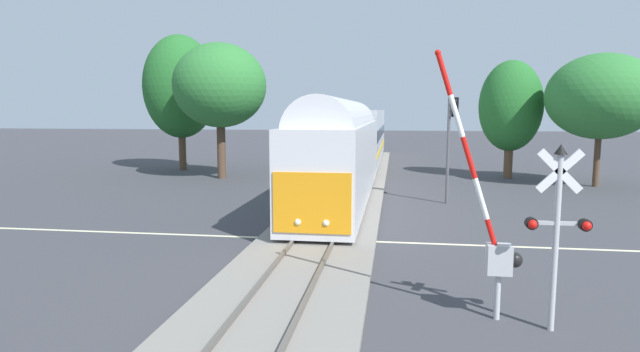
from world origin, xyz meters
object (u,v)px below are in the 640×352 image
at_px(crossing_gate_near, 494,236).
at_px(pine_left_background, 180,87).
at_px(commuter_train, 356,140).
at_px(crossing_signal_mast, 557,219).
at_px(oak_behind_train, 220,86).
at_px(maple_right_background, 601,97).
at_px(oak_far_right, 511,106).
at_px(traffic_signal_far_side, 451,129).

distance_m(crossing_gate_near, pine_left_background, 35.05).
distance_m(commuter_train, crossing_gate_near, 25.84).
bearing_deg(pine_left_background, crossing_signal_mast, -54.13).
xyz_separation_m(oak_behind_train, maple_right_background, (25.27, -0.53, -0.87)).
bearing_deg(commuter_train, maple_right_background, -7.84).
distance_m(commuter_train, oak_far_right, 11.31).
bearing_deg(oak_far_right, crossing_signal_mast, -99.60).
xyz_separation_m(commuter_train, maple_right_background, (15.67, -2.16, 2.97)).
bearing_deg(traffic_signal_far_side, maple_right_background, 37.54).
bearing_deg(oak_far_right, maple_right_background, -37.61).
height_order(crossing_gate_near, maple_right_background, maple_right_background).
bearing_deg(traffic_signal_far_side, commuter_train, 120.08).
bearing_deg(traffic_signal_far_side, pine_left_background, 147.33).
bearing_deg(crossing_signal_mast, crossing_gate_near, 157.77).
relative_size(crossing_gate_near, oak_far_right, 0.74).
height_order(crossing_signal_mast, oak_far_right, oak_far_right).
distance_m(crossing_gate_near, oak_behind_train, 28.27).
bearing_deg(oak_behind_train, crossing_signal_mast, -56.59).
distance_m(commuter_train, pine_left_background, 15.53).
distance_m(crossing_signal_mast, pine_left_background, 36.08).
bearing_deg(commuter_train, oak_far_right, 7.63).
distance_m(traffic_signal_far_side, maple_right_background, 12.72).
bearing_deg(maple_right_background, traffic_signal_far_side, -142.46).
bearing_deg(oak_behind_train, maple_right_background, -1.19).
height_order(commuter_train, oak_behind_train, oak_behind_train).
xyz_separation_m(crossing_signal_mast, maple_right_background, (9.32, 23.65, 3.22)).
bearing_deg(crossing_signal_mast, traffic_signal_far_side, 92.34).
height_order(crossing_gate_near, oak_behind_train, oak_behind_train).
distance_m(commuter_train, traffic_signal_far_side, 11.41).
relative_size(traffic_signal_far_side, pine_left_background, 0.53).
height_order(traffic_signal_far_side, oak_behind_train, oak_behind_train).
xyz_separation_m(maple_right_background, pine_left_background, (-30.32, 5.38, 1.04)).
bearing_deg(maple_right_background, crossing_signal_mast, -111.51).
xyz_separation_m(crossing_signal_mast, traffic_signal_far_side, (-0.65, 15.99, 1.37)).
relative_size(crossing_signal_mast, maple_right_background, 0.49).
height_order(oak_behind_train, maple_right_background, oak_behind_train).
relative_size(commuter_train, maple_right_background, 5.10).
height_order(commuter_train, traffic_signal_far_side, traffic_signal_far_side).
bearing_deg(pine_left_background, commuter_train, -12.40).
height_order(commuter_train, crossing_signal_mast, commuter_train).
bearing_deg(commuter_train, traffic_signal_far_side, -59.92).
bearing_deg(crossing_gate_near, oak_behind_train, 121.88).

